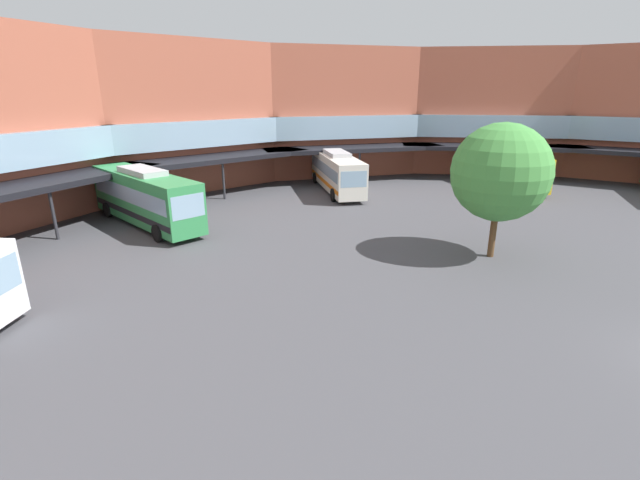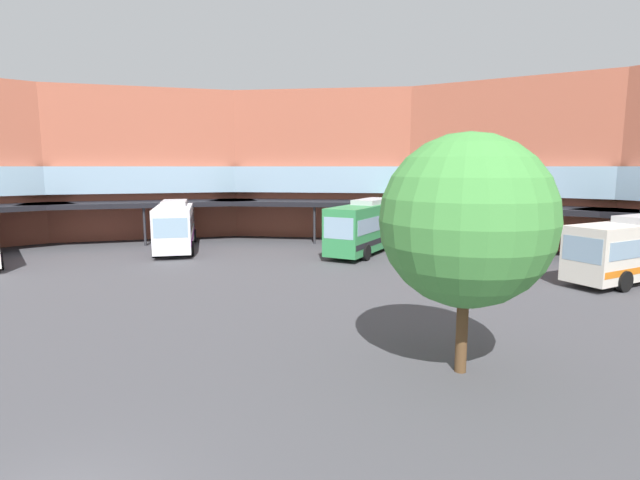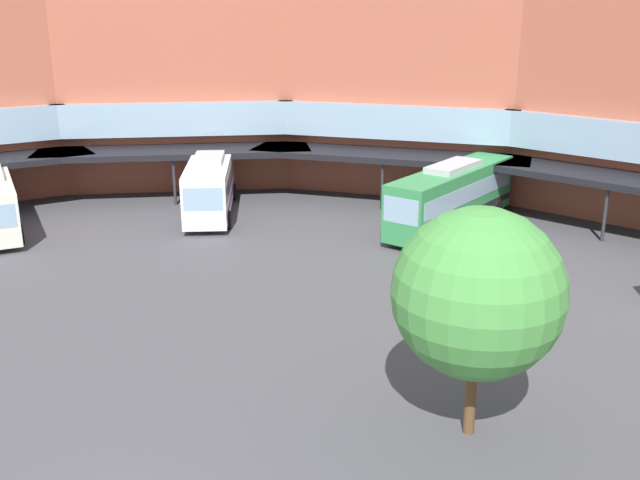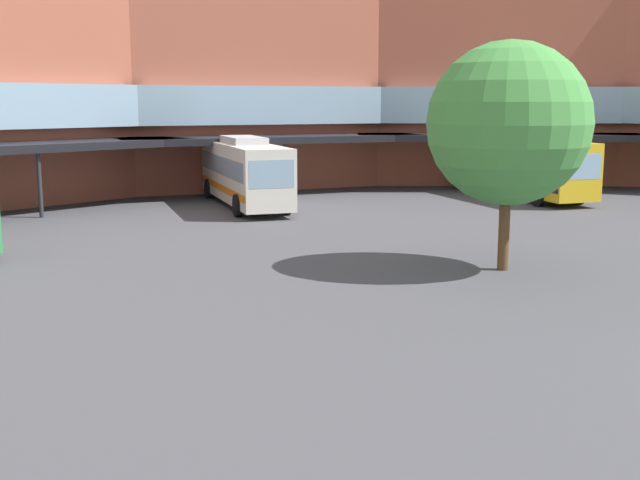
% 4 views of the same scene
% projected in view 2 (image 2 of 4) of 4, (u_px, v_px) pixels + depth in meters
% --- Properties ---
extents(station_building, '(86.71, 49.61, 13.13)m').
position_uv_depth(station_building, '(370.00, 168.00, 29.62)').
color(station_building, '#AD5942').
rests_on(station_building, ground).
extents(bus_2, '(7.57, 9.82, 3.79)m').
position_uv_depth(bus_2, '(175.00, 225.00, 38.10)').
color(bus_2, white).
rests_on(bus_2, ground).
extents(bus_5, '(4.08, 11.94, 3.96)m').
position_uv_depth(bus_5, '(372.00, 225.00, 37.43)').
color(bus_5, '#338C4C').
rests_on(bus_5, ground).
extents(plaza_tree, '(5.26, 5.26, 7.41)m').
position_uv_depth(plaza_tree, '(467.00, 221.00, 14.76)').
color(plaza_tree, brown).
rests_on(plaza_tree, ground).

